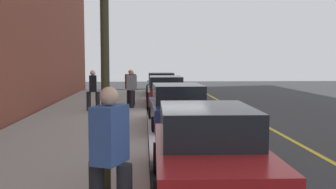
{
  "coord_description": "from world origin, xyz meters",
  "views": [
    {
      "loc": [
        14.78,
        -1.09,
        2.34
      ],
      "look_at": [
        -0.87,
        -0.15,
        0.96
      ],
      "focal_mm": 42.21,
      "sensor_mm": 36.0,
      "label": 1
    }
  ],
  "objects": [
    {
      "name": "parked_car_navy",
      "position": [
        1.68,
        0.04,
        0.76
      ],
      "size": [
        4.28,
        1.98,
        1.51
      ],
      "color": "black",
      "rests_on": "ground"
    },
    {
      "name": "ground_plane",
      "position": [
        0.0,
        0.0,
        0.0
      ],
      "size": [
        56.0,
        56.0,
        0.0
      ],
      "primitive_type": "plane",
      "color": "#333335"
    },
    {
      "name": "parked_car_red",
      "position": [
        8.06,
        0.01,
        0.76
      ],
      "size": [
        4.24,
        1.97,
        1.51
      ],
      "color": "black",
      "rests_on": "ground"
    },
    {
      "name": "traffic_light_pole",
      "position": [
        9.23,
        -1.63,
        2.82
      ],
      "size": [
        0.35,
        0.26,
        3.91
      ],
      "color": "#2D2D19",
      "rests_on": "sidewalk"
    },
    {
      "name": "rolling_suitcase",
      "position": [
        -12.13,
        -3.88,
        0.45
      ],
      "size": [
        0.34,
        0.22,
        0.94
      ],
      "color": "#191E38",
      "rests_on": "sidewalk"
    },
    {
      "name": "pedestrian_grey_coat",
      "position": [
        -3.39,
        -1.68,
        1.06
      ],
      "size": [
        0.56,
        0.49,
        1.71
      ],
      "color": "black",
      "rests_on": "sidewalk"
    },
    {
      "name": "pedestrian_olive_coat",
      "position": [
        -11.67,
        -3.71,
        1.07
      ],
      "size": [
        0.51,
        0.55,
        1.73
      ],
      "color": "black",
      "rests_on": "sidewalk"
    },
    {
      "name": "sidewalk",
      "position": [
        0.0,
        -3.3,
        0.07
      ],
      "size": [
        28.0,
        4.6,
        0.15
      ],
      "primitive_type": "cube",
      "color": "gray",
      "rests_on": "ground"
    },
    {
      "name": "snow_bank_curb",
      "position": [
        3.13,
        -0.7,
        0.11
      ],
      "size": [
        6.9,
        0.56,
        0.22
      ],
      "primitive_type": "cube",
      "color": "white",
      "rests_on": "ground"
    },
    {
      "name": "pedestrian_black_coat",
      "position": [
        -2.33,
        -3.3,
        1.08
      ],
      "size": [
        0.5,
        0.58,
        1.75
      ],
      "color": "black",
      "rests_on": "sidewalk"
    },
    {
      "name": "pedestrian_burgundy_coat",
      "position": [
        -4.34,
        -1.75,
        1.07
      ],
      "size": [
        0.51,
        0.55,
        1.73
      ],
      "color": "black",
      "rests_on": "sidewalk"
    },
    {
      "name": "parked_car_green",
      "position": [
        -10.75,
        -0.01,
        0.76
      ],
      "size": [
        4.33,
        1.91,
        1.51
      ],
      "color": "black",
      "rests_on": "ground"
    },
    {
      "name": "parked_car_maroon",
      "position": [
        -5.02,
        -0.01,
        0.76
      ],
      "size": [
        4.74,
        1.93,
        1.51
      ],
      "color": "black",
      "rests_on": "ground"
    },
    {
      "name": "pedestrian_blue_coat",
      "position": [
        9.78,
        -1.53,
        1.14
      ],
      "size": [
        0.59,
        0.58,
        1.85
      ],
      "color": "black",
      "rests_on": "sidewalk"
    },
    {
      "name": "lane_stripe_centre",
      "position": [
        0.0,
        3.2,
        0.0
      ],
      "size": [
        28.0,
        0.14,
        0.01
      ],
      "primitive_type": "cube",
      "color": "gold",
      "rests_on": "ground"
    }
  ]
}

